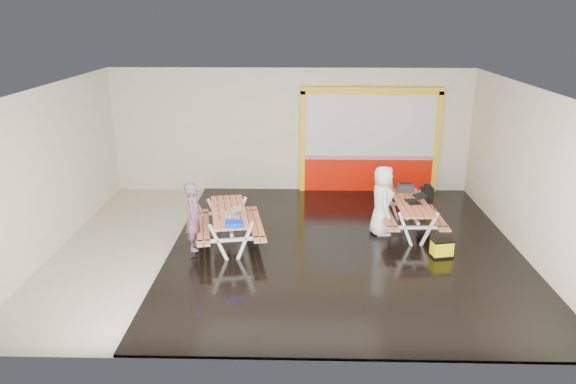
{
  "coord_description": "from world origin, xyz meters",
  "views": [
    {
      "loc": [
        0.3,
        -10.71,
        4.92
      ],
      "look_at": [
        0.0,
        0.9,
        1.0
      ],
      "focal_mm": 33.29,
      "sensor_mm": 36.0,
      "label": 1
    }
  ],
  "objects_px": {
    "blue_pouch": "(234,224)",
    "toolbox": "(405,188)",
    "backpack": "(427,194)",
    "picnic_table_right": "(410,209)",
    "person_left": "(194,216)",
    "dark_case": "(380,229)",
    "person_right": "(382,201)",
    "fluke_bag": "(442,248)",
    "picnic_table_left": "(229,219)",
    "laptop_left": "(232,212)",
    "laptop_right": "(415,200)"
  },
  "relations": [
    {
      "from": "blue_pouch",
      "to": "backpack",
      "type": "xyz_separation_m",
      "value": [
        4.39,
        2.4,
        -0.16
      ]
    },
    {
      "from": "picnic_table_right",
      "to": "person_right",
      "type": "bearing_deg",
      "value": -173.75
    },
    {
      "from": "laptop_left",
      "to": "backpack",
      "type": "height_order",
      "value": "laptop_left"
    },
    {
      "from": "picnic_table_left",
      "to": "backpack",
      "type": "bearing_deg",
      "value": 18.18
    },
    {
      "from": "backpack",
      "to": "picnic_table_right",
      "type": "bearing_deg",
      "value": -125.77
    },
    {
      "from": "picnic_table_right",
      "to": "blue_pouch",
      "type": "xyz_separation_m",
      "value": [
        -3.87,
        -1.67,
        0.27
      ]
    },
    {
      "from": "dark_case",
      "to": "fluke_bag",
      "type": "xyz_separation_m",
      "value": [
        1.1,
        -1.31,
        0.12
      ]
    },
    {
      "from": "blue_pouch",
      "to": "toolbox",
      "type": "bearing_deg",
      "value": 31.68
    },
    {
      "from": "fluke_bag",
      "to": "toolbox",
      "type": "bearing_deg",
      "value": 102.15
    },
    {
      "from": "picnic_table_left",
      "to": "person_right",
      "type": "xyz_separation_m",
      "value": [
        3.42,
        0.71,
        0.2
      ]
    },
    {
      "from": "person_left",
      "to": "toolbox",
      "type": "distance_m",
      "value": 5.14
    },
    {
      "from": "person_right",
      "to": "backpack",
      "type": "xyz_separation_m",
      "value": [
        1.2,
        0.8,
        -0.11
      ]
    },
    {
      "from": "picnic_table_right",
      "to": "backpack",
      "type": "xyz_separation_m",
      "value": [
        0.53,
        0.73,
        0.11
      ]
    },
    {
      "from": "picnic_table_right",
      "to": "person_left",
      "type": "distance_m",
      "value": 4.93
    },
    {
      "from": "laptop_right",
      "to": "fluke_bag",
      "type": "bearing_deg",
      "value": -75.24
    },
    {
      "from": "person_left",
      "to": "picnic_table_right",
      "type": "bearing_deg",
      "value": -74.43
    },
    {
      "from": "toolbox",
      "to": "picnic_table_left",
      "type": "bearing_deg",
      "value": -159.84
    },
    {
      "from": "picnic_table_right",
      "to": "dark_case",
      "type": "distance_m",
      "value": 0.83
    },
    {
      "from": "laptop_right",
      "to": "picnic_table_right",
      "type": "bearing_deg",
      "value": 161.84
    },
    {
      "from": "dark_case",
      "to": "laptop_right",
      "type": "bearing_deg",
      "value": -1.09
    },
    {
      "from": "person_left",
      "to": "dark_case",
      "type": "height_order",
      "value": "person_left"
    },
    {
      "from": "person_right",
      "to": "dark_case",
      "type": "height_order",
      "value": "person_right"
    },
    {
      "from": "laptop_left",
      "to": "fluke_bag",
      "type": "bearing_deg",
      "value": -3.97
    },
    {
      "from": "person_left",
      "to": "fluke_bag",
      "type": "height_order",
      "value": "person_left"
    },
    {
      "from": "picnic_table_right",
      "to": "blue_pouch",
      "type": "relative_size",
      "value": 5.75
    },
    {
      "from": "laptop_right",
      "to": "blue_pouch",
      "type": "bearing_deg",
      "value": -157.48
    },
    {
      "from": "laptop_right",
      "to": "dark_case",
      "type": "relative_size",
      "value": 1.36
    },
    {
      "from": "backpack",
      "to": "dark_case",
      "type": "xyz_separation_m",
      "value": [
        -1.2,
        -0.75,
        -0.61
      ]
    },
    {
      "from": "picnic_table_right",
      "to": "fluke_bag",
      "type": "height_order",
      "value": "picnic_table_right"
    },
    {
      "from": "picnic_table_left",
      "to": "person_left",
      "type": "height_order",
      "value": "person_left"
    },
    {
      "from": "picnic_table_left",
      "to": "blue_pouch",
      "type": "distance_m",
      "value": 0.94
    },
    {
      "from": "blue_pouch",
      "to": "backpack",
      "type": "height_order",
      "value": "backpack"
    },
    {
      "from": "dark_case",
      "to": "picnic_table_left",
      "type": "bearing_deg",
      "value": -167.29
    },
    {
      "from": "picnic_table_left",
      "to": "fluke_bag",
      "type": "distance_m",
      "value": 4.57
    },
    {
      "from": "laptop_left",
      "to": "backpack",
      "type": "bearing_deg",
      "value": 21.2
    },
    {
      "from": "laptop_right",
      "to": "fluke_bag",
      "type": "xyz_separation_m",
      "value": [
        0.34,
        -1.3,
        -0.62
      ]
    },
    {
      "from": "picnic_table_left",
      "to": "person_right",
      "type": "distance_m",
      "value": 3.5
    },
    {
      "from": "dark_case",
      "to": "person_left",
      "type": "bearing_deg",
      "value": -163.63
    },
    {
      "from": "person_left",
      "to": "person_right",
      "type": "distance_m",
      "value": 4.26
    },
    {
      "from": "picnic_table_left",
      "to": "toolbox",
      "type": "xyz_separation_m",
      "value": [
        4.08,
        1.5,
        0.25
      ]
    },
    {
      "from": "dark_case",
      "to": "toolbox",
      "type": "bearing_deg",
      "value": 47.85
    },
    {
      "from": "picnic_table_right",
      "to": "laptop_left",
      "type": "xyz_separation_m",
      "value": [
        -3.99,
        -1.02,
        0.27
      ]
    },
    {
      "from": "laptop_left",
      "to": "person_right",
      "type": "bearing_deg",
      "value": 15.91
    },
    {
      "from": "fluke_bag",
      "to": "person_right",
      "type": "bearing_deg",
      "value": 131.21
    },
    {
      "from": "laptop_left",
      "to": "laptop_right",
      "type": "relative_size",
      "value": 0.87
    },
    {
      "from": "picnic_table_left",
      "to": "laptop_left",
      "type": "height_order",
      "value": "laptop_left"
    },
    {
      "from": "blue_pouch",
      "to": "fluke_bag",
      "type": "distance_m",
      "value": 4.36
    },
    {
      "from": "blue_pouch",
      "to": "toolbox",
      "type": "relative_size",
      "value": 0.88
    },
    {
      "from": "toolbox",
      "to": "dark_case",
      "type": "relative_size",
      "value": 1.1
    },
    {
      "from": "blue_pouch",
      "to": "fluke_bag",
      "type": "relative_size",
      "value": 0.72
    }
  ]
}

